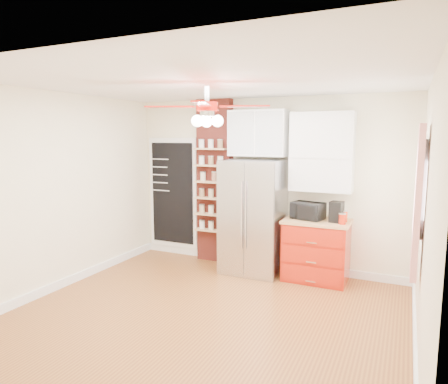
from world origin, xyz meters
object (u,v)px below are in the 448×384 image
at_px(fridge, 253,217).
at_px(canister_left, 342,219).
at_px(toaster_oven, 308,211).
at_px(ceiling_fan, 207,107).
at_px(red_cabinet, 316,250).
at_px(pantry_jar_oats, 203,177).
at_px(coffee_maker, 336,212).

height_order(fridge, canister_left, fridge).
distance_m(fridge, toaster_oven, 0.84).
xyz_separation_m(ceiling_fan, canister_left, (1.29, 1.55, -1.45)).
height_order(red_cabinet, canister_left, canister_left).
relative_size(fridge, ceiling_fan, 1.25).
bearing_deg(toaster_oven, fridge, -163.82).
bearing_deg(pantry_jar_oats, ceiling_fan, -60.78).
xyz_separation_m(coffee_maker, pantry_jar_oats, (-2.19, 0.14, 0.39)).
distance_m(ceiling_fan, coffee_maker, 2.45).
height_order(ceiling_fan, pantry_jar_oats, ceiling_fan).
bearing_deg(fridge, toaster_oven, 3.57).
bearing_deg(canister_left, coffee_maker, 133.86).
bearing_deg(toaster_oven, red_cabinet, 11.92).
height_order(fridge, toaster_oven, fridge).
height_order(red_cabinet, coffee_maker, coffee_maker).
bearing_deg(coffee_maker, pantry_jar_oats, -176.39).
distance_m(fridge, canister_left, 1.35).
distance_m(coffee_maker, pantry_jar_oats, 2.23).
xyz_separation_m(fridge, canister_left, (1.34, -0.08, 0.10)).
bearing_deg(fridge, canister_left, -3.62).
height_order(red_cabinet, ceiling_fan, ceiling_fan).
xyz_separation_m(red_cabinet, pantry_jar_oats, (-1.92, 0.11, 0.99)).
bearing_deg(red_cabinet, canister_left, -20.03).
bearing_deg(red_cabinet, ceiling_fan, -118.71).
bearing_deg(red_cabinet, pantry_jar_oats, 176.76).
height_order(fridge, ceiling_fan, ceiling_fan).
xyz_separation_m(canister_left, pantry_jar_oats, (-2.29, 0.24, 0.47)).
distance_m(toaster_oven, pantry_jar_oats, 1.83).
bearing_deg(ceiling_fan, coffee_maker, 54.08).
xyz_separation_m(toaster_oven, pantry_jar_oats, (-1.78, 0.11, 0.42)).
bearing_deg(canister_left, ceiling_fan, -129.86).
bearing_deg(pantry_jar_oats, canister_left, -6.07).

